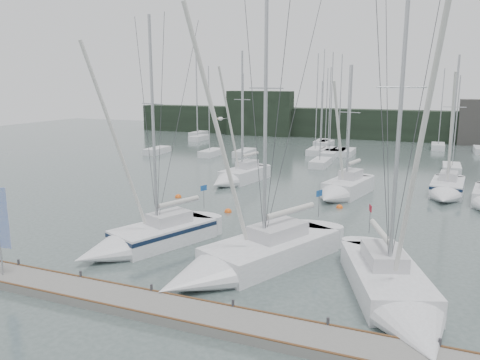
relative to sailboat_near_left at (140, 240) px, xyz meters
name	(u,v)px	position (x,y,z in m)	size (l,w,h in m)	color
ground	(228,272)	(6.10, -1.07, -0.58)	(160.00, 160.00, 0.00)	#465552
dock	(180,312)	(6.10, -6.07, -0.38)	(24.00, 2.00, 0.40)	slate
far_treeline	(374,124)	(6.10, 60.93, 1.92)	(90.00, 4.00, 5.00)	black
far_building_left	(260,113)	(-13.90, 58.93, 3.42)	(12.00, 3.00, 8.00)	black
mast_forest	(356,151)	(6.08, 42.15, -0.10)	(60.60, 26.65, 14.81)	silver
sailboat_near_left	(140,240)	(0.00, 0.00, 0.00)	(5.98, 9.24, 14.21)	silver
sailboat_near_center	(238,262)	(6.57, -0.93, 0.00)	(7.73, 11.59, 15.90)	silver
sailboat_near_right	(398,300)	(14.50, -2.23, -0.01)	(6.17, 10.43, 15.92)	silver
sailboat_mid_b	(236,177)	(-1.87, 19.00, 0.02)	(4.09, 8.15, 13.29)	silver
sailboat_mid_c	(341,190)	(8.59, 17.15, 0.05)	(4.28, 8.06, 11.83)	silver
sailboat_mid_d	(446,190)	(16.83, 20.68, 0.01)	(3.22, 7.83, 12.65)	silver
buoy_a	(228,212)	(1.51, 9.37, -0.58)	(0.56, 0.56, 0.56)	#F25C15
buoy_b	(340,208)	(9.08, 13.78, -0.58)	(0.52, 0.52, 0.52)	#F25C15
buoy_c	(178,197)	(-4.26, 11.96, -0.58)	(0.56, 0.56, 0.56)	#F25C15
dock_banner	(1,223)	(-3.38, -6.30, 2.48)	(0.68, 0.16, 4.50)	#A4A7AC
seagull	(220,119)	(4.78, 1.02, 7.12)	(0.99, 0.47, 0.20)	white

